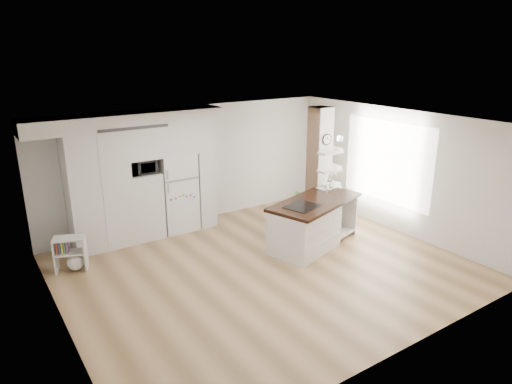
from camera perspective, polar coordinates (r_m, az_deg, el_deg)
floor at (r=8.60m, az=1.18°, el=-9.52°), size 7.00×6.00×0.01m
room at (r=7.93m, az=1.26°, el=2.50°), size 7.04×6.04×2.72m
cabinet_wall at (r=9.71m, az=-15.01°, el=2.61°), size 4.00×0.71×2.70m
refrigerator at (r=10.22m, az=-9.88°, el=-0.00°), size 0.78×0.69×1.75m
column at (r=10.35m, az=8.48°, el=3.05°), size 0.69×0.90×2.70m
window at (r=10.54m, az=16.02°, el=3.64°), size 0.00×2.40×2.40m
pendant_light at (r=9.03m, az=9.64°, el=5.86°), size 0.12×0.12×0.10m
kitchen_island at (r=9.30m, az=6.49°, el=-4.12°), size 2.34×1.61×1.53m
bookshelf at (r=9.07m, az=-21.99°, el=-7.39°), size 0.62×0.49×0.65m
floor_plant_a at (r=10.73m, az=4.44°, el=-2.39°), size 0.32×0.27×0.52m
floor_plant_b at (r=11.59m, az=5.30°, el=-1.05°), size 0.30×0.30×0.45m
microwave at (r=9.71m, az=-13.99°, el=3.07°), size 0.54×0.37×0.30m
shelf_plant at (r=10.60m, az=8.92°, el=4.34°), size 0.27×0.23×0.30m
decor_bowl at (r=10.23m, az=8.92°, el=0.82°), size 0.22×0.22×0.05m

